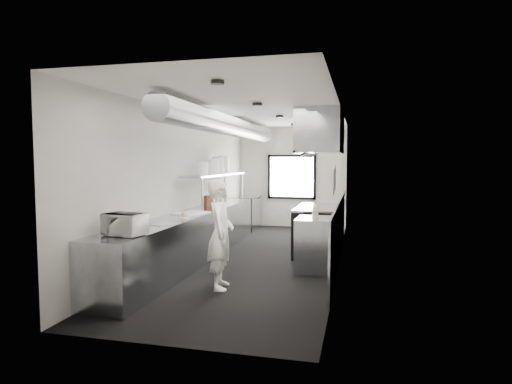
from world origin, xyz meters
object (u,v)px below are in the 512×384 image
Objects in this scene: deli_tub_b at (137,222)px; squeeze_bottle_a at (314,215)px; squeeze_bottle_c at (314,213)px; range at (317,230)px; small_plate at (184,217)px; plate_stack_b at (213,167)px; exhaust_hood at (322,133)px; squeeze_bottle_b at (315,214)px; pass_shelf at (216,175)px; far_work_table at (245,213)px; plate_stack_c at (218,165)px; plate_stack_a at (203,169)px; microwave at (124,224)px; prep_counter at (193,237)px; line_cook at (221,234)px; deli_tub_a at (130,226)px; cutting_board at (191,213)px; bottle_station at (316,244)px; plate_stack_d at (224,165)px; knife_block at (208,201)px; squeeze_bottle_d at (316,211)px.

deli_tub_b is 2.75m from squeeze_bottle_a.
deli_tub_b is at bearing -154.29° from squeeze_bottle_a.
range is at bearing 93.13° from squeeze_bottle_c.
small_plate is 2.18m from plate_stack_b.
exhaust_hood is 13.55× the size of squeeze_bottle_b.
pass_shelf is 2.31m from small_plate.
squeeze_bottle_c is at bearing -59.84° from far_work_table.
plate_stack_c is 3.12m from squeeze_bottle_b.
squeeze_bottle_b is at bearing -24.62° from plate_stack_a.
microwave is at bearing -120.95° from exhaust_hood.
line_cook is at bearing -55.22° from prep_counter.
deli_tub_a is 1.88m from cutting_board.
small_plate is (-2.16, -0.52, 0.46)m from bottle_station.
squeeze_bottle_a is at bearing -90.77° from squeeze_bottle_b.
plate_stack_d is (-0.22, 2.82, 0.86)m from small_plate.
squeeze_bottle_c is at bearing 94.08° from squeeze_bottle_a.
knife_block is at bearing 145.73° from squeeze_bottle_a.
deli_tub_b reaches higher than range.
bottle_station is 2.94m from deli_tub_b.
exhaust_hood is at bearing -36.70° from line_cook.
plate_stack_c is at bearing 142.57° from bottle_station.
bottle_station is at bearing 84.30° from squeeze_bottle_b.
exhaust_hood is 12.31× the size of squeeze_bottle_c.
line_cook is 9.76× the size of squeeze_bottle_b.
exhaust_hood reaches higher than pass_shelf.
squeeze_bottle_b reaches higher than bottle_station.
range is 7.11× the size of knife_block.
plate_stack_d reaches higher than plate_stack_c.
microwave is at bearing -134.42° from squeeze_bottle_c.
plate_stack_d is at bearing 132.34° from squeeze_bottle_a.
squeeze_bottle_b is (2.36, -2.44, -0.78)m from plate_stack_d.
squeeze_bottle_c reaches higher than squeeze_bottle_b.
far_work_table is at bearing 120.53° from bottle_station.
squeeze_bottle_a is at bearing -47.66° from plate_stack_d.
plate_stack_a is (-0.21, 1.46, 0.79)m from small_plate.
line_cook is at bearing -136.70° from squeeze_bottle_b.
plate_stack_c is at bearing 87.40° from deli_tub_b.
squeeze_bottle_c is at bearing -99.88° from squeeze_bottle_d.
range is 7.96× the size of squeeze_bottle_d.
squeeze_bottle_b is at bearing -38.22° from pass_shelf.
squeeze_bottle_c is (2.34, -2.30, -0.78)m from plate_stack_d.
plate_stack_c is (0.00, 0.30, 0.03)m from plate_stack_b.
range is 1.62m from squeeze_bottle_b.
plate_stack_c is (0.03, 0.84, 0.06)m from plate_stack_a.
prep_counter is (-2.25, -1.20, -1.94)m from exhaust_hood.
plate_stack_a is at bearing -91.40° from far_work_table.
bottle_station is at bearing 53.68° from microwave.
plate_stack_c is at bearing 170.04° from range.
squeeze_bottle_d is (2.32, -1.68, -0.75)m from plate_stack_c.
squeeze_bottle_a is at bearing -89.83° from squeeze_bottle_d.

